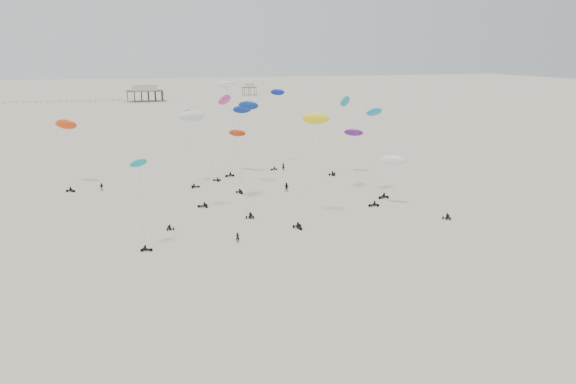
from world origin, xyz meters
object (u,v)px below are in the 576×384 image
object	(u,v)px
rig_7	(374,135)
spectator_0	(238,242)
pavilion_main	(145,94)
rig_0	(312,143)
pavilion_small	(249,90)
rig_3	(247,123)

from	to	relation	value
rig_7	spectator_0	bearing A→B (deg)	113.44
pavilion_main	rig_0	size ratio (longest dim) A/B	1.11
pavilion_small	rig_3	world-z (taller)	rig_3
rig_0	rig_3	distance (m)	27.72
rig_0	pavilion_main	bearing A→B (deg)	-95.14
pavilion_small	rig_7	bearing A→B (deg)	-97.59
pavilion_small	spectator_0	xyz separation A→B (m)	(-68.75, -293.92, -3.49)
rig_3	spectator_0	distance (m)	39.85
rig_3	pavilion_small	bearing A→B (deg)	-118.24
pavilion_main	pavilion_small	size ratio (longest dim) A/B	2.33
rig_0	pavilion_small	bearing A→B (deg)	-109.47
pavilion_small	rig_3	xyz separation A→B (m)	(-59.03, -257.92, 10.56)
pavilion_small	rig_3	size ratio (longest dim) A/B	0.48
pavilion_small	spectator_0	bearing A→B (deg)	-103.17
rig_3	rig_7	size ratio (longest dim) A/B	1.00
spectator_0	rig_7	bearing A→B (deg)	-132.03
pavilion_small	rig_0	size ratio (longest dim) A/B	0.48
pavilion_main	rig_7	bearing A→B (deg)	-82.15
pavilion_main	rig_7	size ratio (longest dim) A/B	1.11
pavilion_main	rig_7	xyz separation A→B (m)	(33.55, -243.40, 8.45)
pavilion_main	spectator_0	world-z (taller)	pavilion_main
pavilion_main	rig_0	world-z (taller)	rig_0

